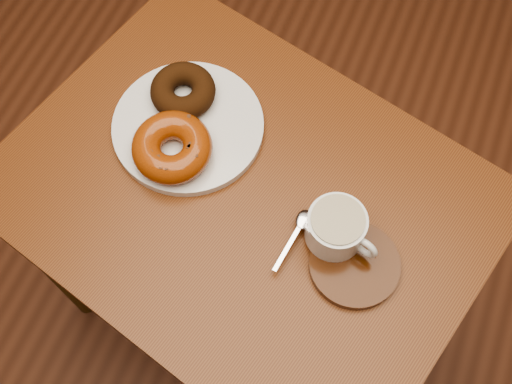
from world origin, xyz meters
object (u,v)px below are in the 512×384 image
at_px(cafe_table, 245,220).
at_px(saucer, 354,264).
at_px(donut_plate, 188,126).
at_px(coffee_cup, 337,228).

bearing_deg(cafe_table, saucer, 0.65).
distance_m(donut_plate, saucer, 0.34).
relative_size(cafe_table, donut_plate, 3.50).
bearing_deg(saucer, coffee_cup, 144.66).
bearing_deg(saucer, cafe_table, 165.71).
bearing_deg(coffee_cup, donut_plate, 178.19).
relative_size(cafe_table, saucer, 6.41).
distance_m(cafe_table, saucer, 0.23).
distance_m(cafe_table, donut_plate, 0.19).
height_order(donut_plate, saucer, same).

